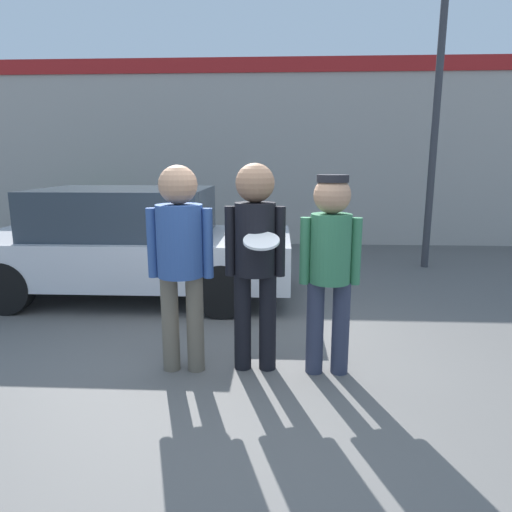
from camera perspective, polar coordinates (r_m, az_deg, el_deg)
name	(u,v)px	position (r m, az deg, el deg)	size (l,w,h in m)	color
ground_plane	(246,370)	(4.17, -1.32, -14.10)	(56.00, 56.00, 0.00)	#5B5956
storefront_building	(267,153)	(10.10, 1.33, 12.77)	(24.00, 0.22, 3.91)	#B2A89E
person_left	(180,249)	(3.90, -9.46, 0.83)	(0.56, 0.39, 1.79)	#665B4C
person_middle_with_frisbee	(255,249)	(3.87, -0.11, 0.93)	(0.51, 0.57, 1.81)	black
person_right	(330,257)	(3.85, 9.25, -0.16)	(0.51, 0.34, 1.71)	#2D3347
parked_car_near	(131,243)	(6.39, -15.34, 1.58)	(4.22, 1.88, 1.46)	silver
street_lamp	(452,53)	(8.54, 23.30, 22.29)	(1.07, 0.35, 5.75)	#38383D
shrub	(90,222)	(10.25, -20.08, 4.04)	(1.11, 1.11, 1.11)	#2D6B33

